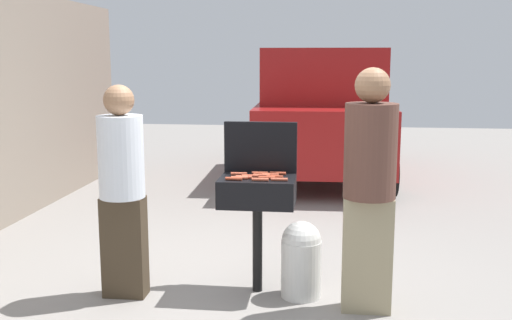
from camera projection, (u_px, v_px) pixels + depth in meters
ground_plane at (235, 291)px, 4.83m from camera, size 24.00×24.00×0.00m
bbq_grill at (257, 195)px, 4.70m from camera, size 0.60×0.44×0.95m
grill_lid_open at (261, 147)px, 4.86m from camera, size 0.60×0.05×0.42m
hot_dog_0 at (239, 174)px, 4.76m from camera, size 0.13×0.03×0.03m
hot_dog_1 at (262, 174)px, 4.75m from camera, size 0.13×0.04×0.03m
hot_dog_2 at (267, 178)px, 4.61m from camera, size 0.13×0.03×0.03m
hot_dog_3 at (278, 173)px, 4.78m from camera, size 0.13×0.03×0.03m
hot_dog_4 at (250, 176)px, 4.67m from camera, size 0.13×0.04×0.03m
hot_dog_5 at (279, 179)px, 4.54m from camera, size 0.13×0.03×0.03m
hot_dog_6 at (240, 178)px, 4.60m from camera, size 0.13×0.03×0.03m
hot_dog_7 at (275, 177)px, 4.64m from camera, size 0.13×0.04×0.03m
hot_dog_8 at (262, 176)px, 4.69m from camera, size 0.13×0.03×0.03m
hot_dog_9 at (260, 179)px, 4.54m from camera, size 0.13×0.03×0.03m
hot_dog_10 at (234, 179)px, 4.56m from camera, size 0.13×0.03×0.03m
hot_dog_11 at (244, 177)px, 4.63m from camera, size 0.13×0.04×0.03m
hot_dog_12 at (271, 175)px, 4.71m from camera, size 0.13×0.03×0.03m
hot_dog_13 at (260, 173)px, 4.80m from camera, size 0.13×0.03×0.03m
propane_tank at (301, 258)px, 4.67m from camera, size 0.32×0.32×0.62m
person_left at (122, 184)px, 4.59m from camera, size 0.35×0.35×1.68m
person_right at (369, 182)px, 4.31m from camera, size 0.38×0.38×1.82m
parked_minivan at (321, 112)px, 9.52m from camera, size 2.13×4.45×2.02m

